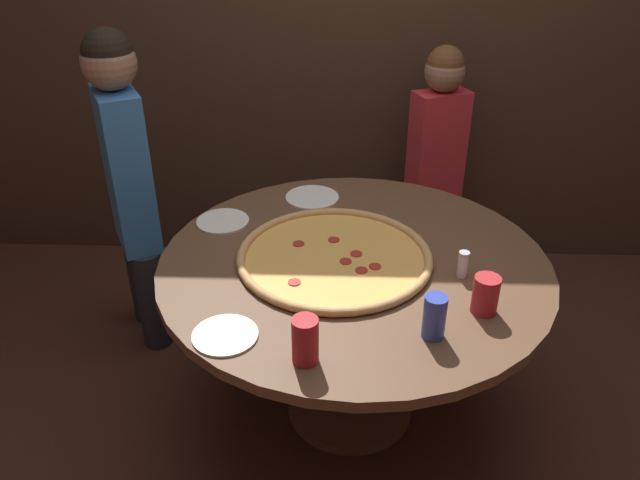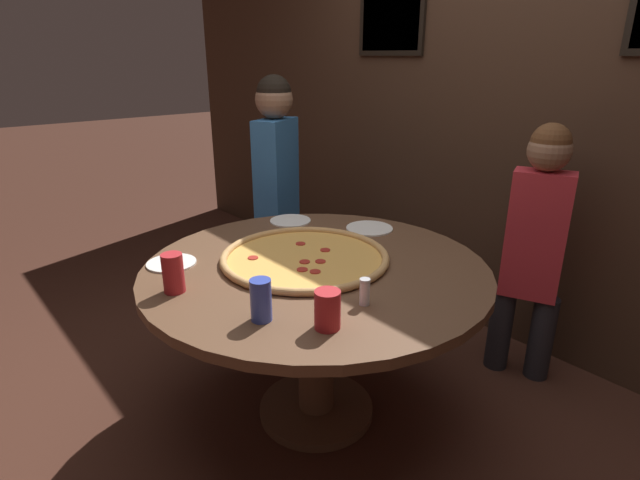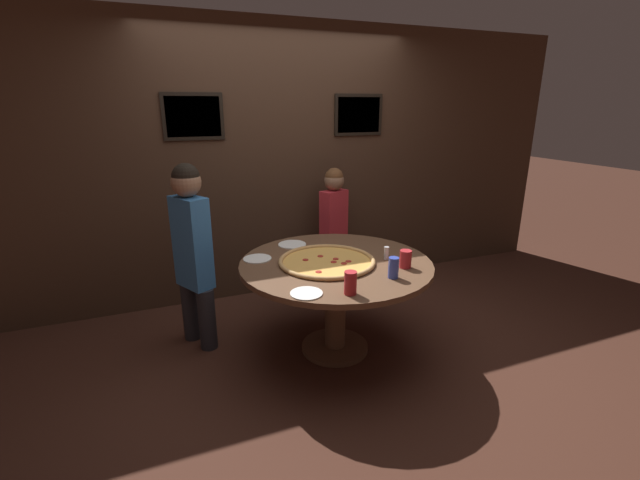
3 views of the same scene
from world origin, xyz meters
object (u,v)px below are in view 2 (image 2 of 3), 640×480
Objects in this scene: diner_far_right at (535,241)px; condiment_shaker at (365,292)px; drink_cup_far_left at (327,310)px; white_plate_right_side at (369,228)px; white_plate_near_front at (290,221)px; dining_table at (316,297)px; giant_pizza at (304,257)px; drink_cup_near_left at (261,300)px; drink_cup_centre_back at (173,273)px; white_plate_beside_cup at (171,263)px; diner_side_left at (277,183)px.

condiment_shaker is at bearing 64.55° from diner_far_right.
condiment_shaker is (-0.04, 0.20, -0.02)m from drink_cup_far_left.
white_plate_right_side and white_plate_near_front have the same top height.
dining_table is 2.00× the size of giant_pizza.
drink_cup_near_left is 1.48× the size of condiment_shaker.
drink_cup_far_left is 0.21m from condiment_shaker.
white_plate_near_front is 2.18× the size of condiment_shaker.
giant_pizza is 0.51m from white_plate_right_side.
dining_table is 6.16× the size of white_plate_right_side.
diner_far_right is (0.50, 1.01, -0.03)m from giant_pizza.
drink_cup_far_left reaches higher than white_plate_right_side.
diner_far_right is (0.19, 1.43, -0.09)m from drink_cup_near_left.
diner_far_right reaches higher than drink_cup_centre_back.
white_plate_beside_cup is at bearing 37.73° from diner_far_right.
condiment_shaker is at bearing -21.77° from white_plate_near_front.
white_plate_near_front is at bearing 149.05° from drink_cup_far_left.
drink_cup_centre_back reaches higher than white_plate_beside_cup.
condiment_shaker is (0.52, 0.46, -0.02)m from drink_cup_centre_back.
condiment_shaker is (0.55, -0.59, 0.05)m from white_plate_right_side.
drink_cup_centre_back is 0.73× the size of white_plate_beside_cup.
dining_table is 0.61m from white_plate_near_front.
giant_pizza is 7.35× the size of condiment_shaker.
white_plate_right_side is 0.80m from diner_side_left.
drink_cup_centre_back is 1.33m from diner_side_left.
drink_cup_far_left is 0.22m from drink_cup_near_left.
white_plate_near_front is (-0.76, 0.69, -0.07)m from drink_cup_near_left.
diner_side_left is (-0.57, 0.95, 0.08)m from white_plate_beside_cup.
white_plate_right_side is at bearing 126.59° from drink_cup_far_left.
drink_cup_far_left reaches higher than dining_table.
diner_far_right is at bearing 89.40° from drink_cup_far_left.
drink_cup_near_left is 0.71× the size of white_plate_beside_cup.
giant_pizza is 4.85× the size of drink_cup_centre_back.
white_plate_beside_cup reaches higher than dining_table.
giant_pizza is 3.52× the size of white_plate_beside_cup.
drink_cup_centre_back is at bearing -97.85° from giant_pizza.
dining_table is at bearing 48.48° from white_plate_beside_cup.
drink_cup_far_left is 0.99m from white_plate_right_side.
white_plate_beside_cup is at bearing -169.14° from drink_cup_far_left.
drink_cup_near_left reaches higher than giant_pizza.
diner_far_right is at bearing 69.84° from drink_cup_centre_back.
drink_cup_centre_back is at bearing 47.01° from diner_far_right.
diner_far_right is (0.82, 1.46, -0.02)m from white_plate_beside_cup.
dining_table is 1.10m from diner_far_right.
diner_side_left is at bearing 152.30° from white_plate_near_front.
dining_table is 0.18m from giant_pizza.
drink_cup_far_left is 0.61m from drink_cup_centre_back.
diner_side_left is at bearing -2.89° from diner_far_right.
dining_table is 0.98× the size of diner_side_left.
drink_cup_far_left is 1.59m from diner_side_left.
white_plate_right_side is 0.16× the size of diner_side_left.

